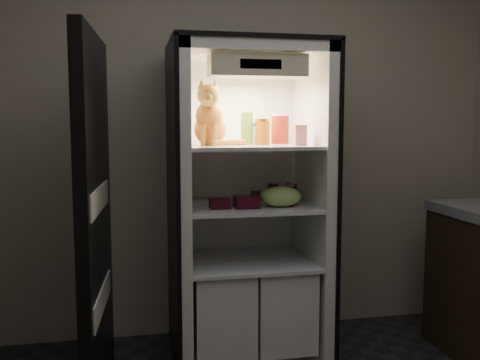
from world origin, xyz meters
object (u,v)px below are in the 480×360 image
(soda_can_c, at_px, (289,196))
(condiment_jar, at_px, (255,195))
(soda_can_b, at_px, (291,192))
(grape_bag, at_px, (281,196))
(refrigerator, at_px, (246,227))
(parmesan_shaker, at_px, (247,128))
(soda_can_a, at_px, (273,192))
(tabby_cat, at_px, (210,121))
(berry_box_right, at_px, (246,202))
(salsa_jar, at_px, (263,132))
(berry_box_left, at_px, (220,203))
(cream_carton, at_px, (299,135))
(pepper_jar, at_px, (280,129))
(mayo_tub, at_px, (257,133))

(soda_can_c, relative_size, condiment_jar, 1.45)
(soda_can_b, bearing_deg, grape_bag, -125.10)
(soda_can_b, distance_m, grape_bag, 0.19)
(refrigerator, distance_m, parmesan_shaker, 0.59)
(soda_can_a, bearing_deg, soda_can_c, -73.28)
(tabby_cat, relative_size, soda_can_b, 3.16)
(grape_bag, bearing_deg, soda_can_b, 54.90)
(refrigerator, xyz_separation_m, soda_can_c, (0.22, -0.16, 0.21))
(tabby_cat, bearing_deg, soda_can_b, 16.87)
(condiment_jar, xyz_separation_m, berry_box_right, (-0.09, -0.19, -0.01))
(salsa_jar, relative_size, soda_can_b, 1.29)
(salsa_jar, distance_m, soda_can_a, 0.38)
(soda_can_b, xyz_separation_m, condiment_jar, (-0.22, 0.03, -0.02))
(condiment_jar, relative_size, berry_box_left, 0.76)
(cream_carton, height_order, grape_bag, cream_carton)
(refrigerator, height_order, pepper_jar, refrigerator)
(mayo_tub, distance_m, soda_can_a, 0.37)
(mayo_tub, xyz_separation_m, salsa_jar, (0.01, -0.12, 0.01))
(soda_can_a, relative_size, soda_can_b, 1.00)
(berry_box_right, bearing_deg, parmesan_shaker, 77.27)
(tabby_cat, xyz_separation_m, cream_carton, (0.50, -0.12, -0.08))
(parmesan_shaker, xyz_separation_m, condiment_jar, (0.06, 0.04, -0.40))
(tabby_cat, distance_m, soda_can_b, 0.66)
(cream_carton, bearing_deg, mayo_tub, 128.93)
(salsa_jar, relative_size, cream_carton, 1.31)
(cream_carton, bearing_deg, pepper_jar, 100.09)
(pepper_jar, bearing_deg, berry_box_left, -150.77)
(salsa_jar, height_order, pepper_jar, pepper_jar)
(soda_can_b, bearing_deg, condiment_jar, 171.98)
(mayo_tub, relative_size, grape_bag, 0.54)
(cream_carton, bearing_deg, condiment_jar, 137.00)
(pepper_jar, bearing_deg, tabby_cat, -164.03)
(refrigerator, xyz_separation_m, cream_carton, (0.27, -0.19, 0.56))
(tabby_cat, distance_m, parmesan_shaker, 0.23)
(salsa_jar, xyz_separation_m, pepper_jar, (0.14, 0.13, 0.02))
(mayo_tub, height_order, condiment_jar, mayo_tub)
(parmesan_shaker, height_order, cream_carton, parmesan_shaker)
(tabby_cat, height_order, berry_box_right, tabby_cat)
(salsa_jar, height_order, berry_box_right, salsa_jar)
(parmesan_shaker, height_order, grape_bag, parmesan_shaker)
(soda_can_a, height_order, berry_box_right, soda_can_a)
(berry_box_left, bearing_deg, tabby_cat, 111.27)
(parmesan_shaker, xyz_separation_m, soda_can_b, (0.28, 0.01, -0.39))
(parmesan_shaker, distance_m, mayo_tub, 0.12)
(refrigerator, distance_m, soda_can_c, 0.34)
(cream_carton, relative_size, soda_can_c, 0.96)
(soda_can_c, bearing_deg, soda_can_b, 67.78)
(berry_box_left, distance_m, berry_box_right, 0.15)
(tabby_cat, height_order, cream_carton, tabby_cat)
(refrigerator, xyz_separation_m, berry_box_left, (-0.19, -0.17, 0.18))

